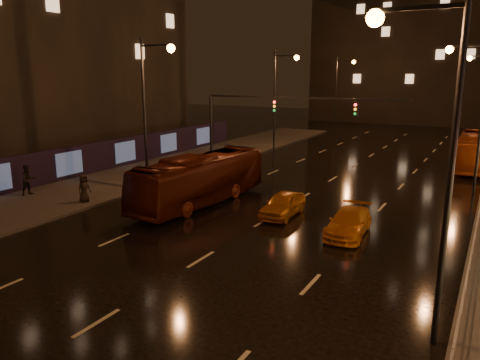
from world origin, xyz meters
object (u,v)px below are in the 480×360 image
object	(u,v)px
bus_red	(201,179)
pedestrian_c	(84,188)
taxi_near	(283,204)
bus_curb	(474,151)
pedestrian_b	(28,180)
taxi_far	(349,223)

from	to	relation	value
bus_red	pedestrian_c	bearing A→B (deg)	-145.51
taxi_near	pedestrian_c	world-z (taller)	pedestrian_c
bus_curb	pedestrian_c	size ratio (longest dim) A/B	6.21
taxi_near	pedestrian_b	distance (m)	16.54
pedestrian_c	pedestrian_b	bearing A→B (deg)	102.39
taxi_near	taxi_far	size ratio (longest dim) A/B	0.91
bus_red	taxi_near	distance (m)	5.56
bus_red	taxi_far	size ratio (longest dim) A/B	2.51
pedestrian_c	taxi_near	bearing A→B (deg)	-66.48
bus_red	taxi_far	bearing A→B (deg)	-4.70
bus_curb	bus_red	bearing A→B (deg)	-125.51
bus_red	taxi_far	world-z (taller)	bus_red
bus_red	bus_curb	bearing A→B (deg)	58.50
taxi_far	bus_curb	bearing A→B (deg)	74.46
pedestrian_b	pedestrian_c	xyz separation A→B (m)	(4.44, 0.51, -0.13)
bus_curb	taxi_far	distance (m)	22.03
taxi_near	pedestrian_c	bearing A→B (deg)	-163.46
bus_curb	taxi_near	world-z (taller)	bus_curb
bus_curb	pedestrian_c	world-z (taller)	bus_curb
taxi_near	taxi_far	xyz separation A→B (m)	(4.13, -1.33, -0.04)
bus_curb	pedestrian_b	distance (m)	34.61
taxi_near	bus_red	bearing A→B (deg)	178.84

